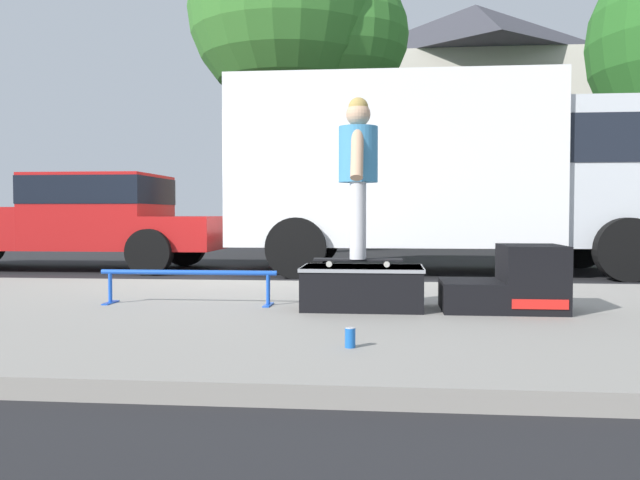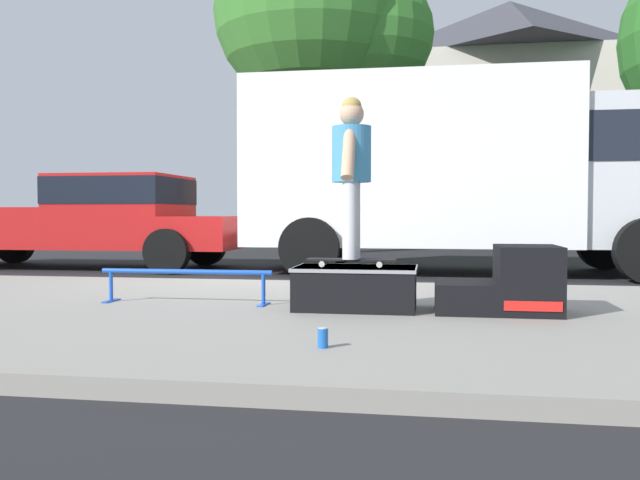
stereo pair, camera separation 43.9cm
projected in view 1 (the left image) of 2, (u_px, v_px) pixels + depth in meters
The scene contains 12 objects.
ground_plane at pixel (225, 285), 8.91m from camera, with size 140.00×140.00×0.00m, color black.
sidewalk_slab at pixel (144, 315), 5.92m from camera, with size 50.00×5.00×0.12m, color gray.
skate_box at pixel (362, 286), 5.87m from camera, with size 1.06×0.67×0.37m.
kicker_ramp at pixel (513, 283), 5.74m from camera, with size 1.02×0.67×0.57m.
grind_rail at pixel (188, 278), 6.13m from camera, with size 1.65×0.28×0.32m.
skateboard at pixel (358, 260), 5.87m from camera, with size 0.79×0.23×0.07m.
skater_kid at pixel (358, 164), 5.84m from camera, with size 0.34×0.73×1.41m.
soda_can at pixel (350, 338), 4.17m from camera, with size 0.07×0.07×0.13m.
box_truck at pixel (452, 167), 10.71m from camera, with size 6.91×2.63×3.05m.
pickup_truck_red at pixel (69, 217), 11.38m from camera, with size 5.70×2.09×1.61m.
street_tree_main at pixel (300, 17), 15.53m from camera, with size 5.12×4.66×8.01m.
house_behind at pixel (475, 122), 23.84m from camera, with size 9.54×8.22×8.40m.
Camera 1 is at (2.14, -8.71, 0.96)m, focal length 37.45 mm.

